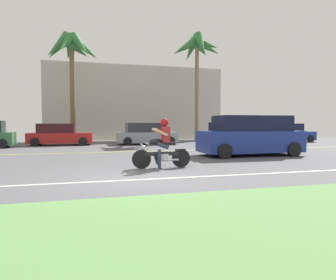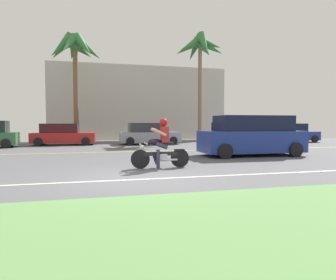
{
  "view_description": "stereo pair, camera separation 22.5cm",
  "coord_description": "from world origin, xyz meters",
  "px_view_note": "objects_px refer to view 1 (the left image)",
  "views": [
    {
      "loc": [
        -1.21,
        -7.9,
        1.45
      ],
      "look_at": [
        1.87,
        3.56,
        0.82
      ],
      "focal_mm": 32.03,
      "sensor_mm": 36.0,
      "label": 1
    },
    {
      "loc": [
        -0.99,
        -7.96,
        1.45
      ],
      "look_at": [
        1.87,
        3.56,
        0.82
      ],
      "focal_mm": 32.03,
      "sensor_mm": 36.0,
      "label": 2
    }
  ],
  "objects_px": {
    "palm_tree_1": "(197,50)",
    "suv_nearby": "(251,136)",
    "parked_car_2": "(146,134)",
    "motorcyclist": "(162,147)",
    "palm_tree_0": "(71,51)",
    "parked_car_3": "(229,133)",
    "parked_car_1": "(60,135)",
    "parked_car_4": "(288,133)"
  },
  "relations": [
    {
      "from": "palm_tree_1",
      "to": "suv_nearby",
      "type": "bearing_deg",
      "value": -97.92
    },
    {
      "from": "parked_car_2",
      "to": "motorcyclist",
      "type": "bearing_deg",
      "value": -98.33
    },
    {
      "from": "palm_tree_1",
      "to": "palm_tree_0",
      "type": "bearing_deg",
      "value": 178.12
    },
    {
      "from": "parked_car_3",
      "to": "palm_tree_0",
      "type": "relative_size",
      "value": 0.53
    },
    {
      "from": "suv_nearby",
      "to": "palm_tree_1",
      "type": "bearing_deg",
      "value": 82.08
    },
    {
      "from": "parked_car_1",
      "to": "parked_car_3",
      "type": "distance_m",
      "value": 12.37
    },
    {
      "from": "motorcyclist",
      "to": "palm_tree_1",
      "type": "height_order",
      "value": "palm_tree_1"
    },
    {
      "from": "motorcyclist",
      "to": "palm_tree_0",
      "type": "bearing_deg",
      "value": 103.61
    },
    {
      "from": "parked_car_2",
      "to": "parked_car_3",
      "type": "xyz_separation_m",
      "value": [
        6.37,
        -0.49,
        0.02
      ]
    },
    {
      "from": "suv_nearby",
      "to": "parked_car_1",
      "type": "distance_m",
      "value": 13.21
    },
    {
      "from": "parked_car_3",
      "to": "parked_car_4",
      "type": "bearing_deg",
      "value": 1.66
    },
    {
      "from": "parked_car_1",
      "to": "palm_tree_0",
      "type": "distance_m",
      "value": 6.58
    },
    {
      "from": "parked_car_1",
      "to": "parked_car_3",
      "type": "relative_size",
      "value": 0.98
    },
    {
      "from": "parked_car_3",
      "to": "palm_tree_0",
      "type": "xyz_separation_m",
      "value": [
        -11.56,
        3.05,
        6.19
      ]
    },
    {
      "from": "suv_nearby",
      "to": "palm_tree_0",
      "type": "relative_size",
      "value": 0.59
    },
    {
      "from": "parked_car_2",
      "to": "palm_tree_1",
      "type": "height_order",
      "value": "palm_tree_1"
    },
    {
      "from": "suv_nearby",
      "to": "parked_car_3",
      "type": "height_order",
      "value": "suv_nearby"
    },
    {
      "from": "motorcyclist",
      "to": "palm_tree_0",
      "type": "relative_size",
      "value": 0.24
    },
    {
      "from": "parked_car_3",
      "to": "parked_car_4",
      "type": "xyz_separation_m",
      "value": [
        5.28,
        0.15,
        -0.03
      ]
    },
    {
      "from": "suv_nearby",
      "to": "palm_tree_1",
      "type": "relative_size",
      "value": 0.55
    },
    {
      "from": "suv_nearby",
      "to": "parked_car_1",
      "type": "xyz_separation_m",
      "value": [
        -9.14,
        9.53,
        -0.2
      ]
    },
    {
      "from": "parked_car_2",
      "to": "parked_car_3",
      "type": "relative_size",
      "value": 0.97
    },
    {
      "from": "parked_car_4",
      "to": "palm_tree_1",
      "type": "height_order",
      "value": "palm_tree_1"
    },
    {
      "from": "motorcyclist",
      "to": "suv_nearby",
      "type": "relative_size",
      "value": 0.4
    },
    {
      "from": "palm_tree_1",
      "to": "parked_car_4",
      "type": "bearing_deg",
      "value": -20.37
    },
    {
      "from": "suv_nearby",
      "to": "motorcyclist",
      "type": "bearing_deg",
      "value": -150.38
    },
    {
      "from": "parked_car_3",
      "to": "parked_car_1",
      "type": "bearing_deg",
      "value": 175.18
    },
    {
      "from": "palm_tree_0",
      "to": "palm_tree_1",
      "type": "bearing_deg",
      "value": -1.88
    },
    {
      "from": "motorcyclist",
      "to": "suv_nearby",
      "type": "height_order",
      "value": "suv_nearby"
    },
    {
      "from": "palm_tree_0",
      "to": "motorcyclist",
      "type": "bearing_deg",
      "value": -76.39
    },
    {
      "from": "suv_nearby",
      "to": "palm_tree_1",
      "type": "distance_m",
      "value": 13.14
    },
    {
      "from": "parked_car_1",
      "to": "parked_car_4",
      "type": "xyz_separation_m",
      "value": [
        17.61,
        -0.89,
        0.0
      ]
    },
    {
      "from": "parked_car_3",
      "to": "palm_tree_0",
      "type": "distance_m",
      "value": 13.46
    },
    {
      "from": "parked_car_2",
      "to": "palm_tree_1",
      "type": "relative_size",
      "value": 0.48
    },
    {
      "from": "motorcyclist",
      "to": "suv_nearby",
      "type": "distance_m",
      "value": 5.65
    },
    {
      "from": "parked_car_3",
      "to": "palm_tree_1",
      "type": "xyz_separation_m",
      "value": [
        -1.63,
        2.72,
        6.83
      ]
    },
    {
      "from": "suv_nearby",
      "to": "palm_tree_1",
      "type": "height_order",
      "value": "palm_tree_1"
    },
    {
      "from": "parked_car_4",
      "to": "palm_tree_0",
      "type": "distance_m",
      "value": 18.19
    },
    {
      "from": "parked_car_3",
      "to": "parked_car_4",
      "type": "height_order",
      "value": "parked_car_3"
    },
    {
      "from": "parked_car_4",
      "to": "parked_car_3",
      "type": "bearing_deg",
      "value": -178.34
    },
    {
      "from": "parked_car_1",
      "to": "parked_car_4",
      "type": "distance_m",
      "value": 17.63
    },
    {
      "from": "parked_car_1",
      "to": "palm_tree_0",
      "type": "height_order",
      "value": "palm_tree_0"
    }
  ]
}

